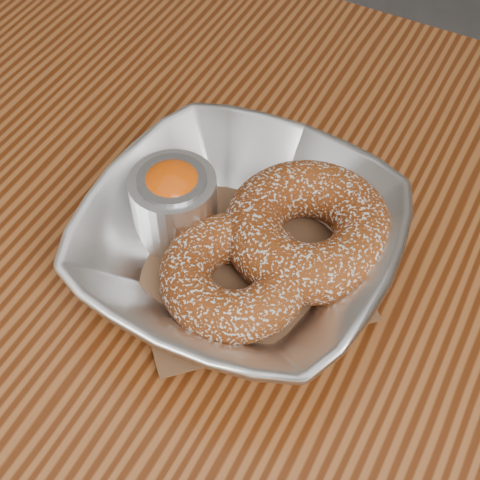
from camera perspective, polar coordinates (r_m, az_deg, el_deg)
The scene contains 6 objects.
table at distance 0.57m, azimuth -7.48°, elevation -11.53°, with size 1.20×0.80×0.75m.
serving_bowl at distance 0.49m, azimuth -0.00°, elevation -0.35°, with size 0.21×0.21×0.05m, color silver.
parchment at distance 0.50m, azimuth -0.00°, elevation -1.50°, with size 0.14×0.14×0.00m, color brown.
donut_back at distance 0.49m, azimuth 5.31°, elevation 0.82°, with size 0.11×0.11×0.04m, color maroon.
donut_front at distance 0.47m, azimuth -0.44°, elevation -2.80°, with size 0.10×0.10×0.03m, color maroon.
ramekin at distance 0.50m, azimuth -5.14°, elevation 3.00°, with size 0.06×0.06×0.06m.
Camera 1 is at (0.18, -0.19, 1.16)m, focal length 55.00 mm.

